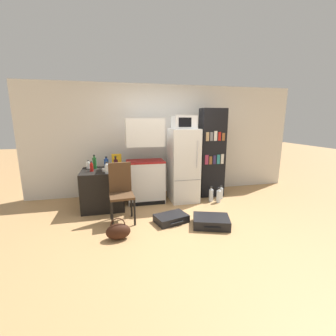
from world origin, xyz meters
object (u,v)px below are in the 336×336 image
at_px(bottle_wine_dark, 116,165).
at_px(chair, 121,188).
at_px(refrigerator, 183,165).
at_px(water_bottle_middle, 219,196).
at_px(suitcase_large_flat, 171,218).
at_px(bottle_ketchup_red, 92,167).
at_px(bookshelf, 212,153).
at_px(microwave, 184,122).
at_px(bottle_clear_short, 107,169).
at_px(bowl, 106,170).
at_px(bottle_green_tall, 95,163).
at_px(suitcase_small_flat, 211,221).
at_px(cereal_box, 117,161).
at_px(kitchen_hutch, 145,165).
at_px(bottle_milk_white, 88,165).
at_px(handbag, 118,231).
at_px(water_bottle_front, 211,195).
at_px(side_table, 103,189).
at_px(bottle_blue_soda, 106,164).
at_px(water_bottle_back, 221,193).

distance_m(bottle_wine_dark, chair, 0.60).
relative_size(refrigerator, water_bottle_middle, 4.69).
relative_size(bottle_wine_dark, suitcase_large_flat, 0.47).
bearing_deg(water_bottle_middle, bottle_ketchup_red, 175.65).
xyz_separation_m(bookshelf, bottle_ketchup_red, (-2.59, -0.30, -0.14)).
distance_m(microwave, bottle_clear_short, 1.82).
relative_size(microwave, bowl, 2.68).
bearing_deg(bottle_green_tall, suitcase_small_flat, -36.69).
xyz_separation_m(bottle_ketchup_red, bottle_green_tall, (0.04, 0.25, 0.04)).
bearing_deg(water_bottle_middle, cereal_box, 170.98).
relative_size(bottle_green_tall, chair, 0.28).
xyz_separation_m(kitchen_hutch, chair, (-0.53, -0.83, -0.21)).
distance_m(refrigerator, chair, 1.55).
relative_size(bottle_milk_white, suitcase_small_flat, 0.24).
xyz_separation_m(chair, handbag, (-0.07, -0.66, -0.47)).
relative_size(handbag, water_bottle_front, 1.07).
distance_m(side_table, bottle_blue_soda, 0.51).
bearing_deg(bottle_ketchup_red, suitcase_large_flat, -33.42).
xyz_separation_m(kitchen_hutch, bottle_wine_dark, (-0.60, -0.31, 0.09)).
relative_size(bottle_blue_soda, water_bottle_back, 0.81).
height_order(refrigerator, bookshelf, bookshelf).
height_order(bottle_clear_short, handbag, bottle_clear_short).
bearing_deg(bottle_green_tall, side_table, -50.34).
bearing_deg(bottle_green_tall, bottle_wine_dark, -39.55).
relative_size(bottle_green_tall, bottle_clear_short, 1.30).
bearing_deg(handbag, bottle_milk_white, 109.15).
bearing_deg(suitcase_large_flat, chair, 144.88).
bearing_deg(bookshelf, suitcase_small_flat, -112.71).
relative_size(chair, suitcase_small_flat, 1.46).
relative_size(refrigerator, handbag, 4.32).
xyz_separation_m(microwave, bowl, (-1.60, -0.16, -0.90)).
relative_size(side_table, suitcase_large_flat, 1.29).
relative_size(cereal_box, suitcase_large_flat, 0.48).
xyz_separation_m(side_table, microwave, (1.69, 0.07, 1.30)).
relative_size(side_table, bottle_blue_soda, 3.22).
xyz_separation_m(bottle_clear_short, cereal_box, (0.18, 0.37, 0.06)).
relative_size(kitchen_hutch, bottle_clear_short, 8.13).
bearing_deg(side_table, bottle_green_tall, 129.66).
height_order(kitchen_hutch, bottle_wine_dark, kitchen_hutch).
distance_m(bookshelf, bottle_clear_short, 2.36).
distance_m(suitcase_small_flat, water_bottle_middle, 1.16).
relative_size(refrigerator, bottle_blue_soda, 6.25).
bearing_deg(refrigerator, bottle_milk_white, 175.71).
height_order(bottle_blue_soda, bottle_ketchup_red, bottle_blue_soda).
distance_m(microwave, chair, 1.89).
height_order(refrigerator, microwave, microwave).
distance_m(bottle_wine_dark, water_bottle_middle, 2.24).
bearing_deg(water_bottle_middle, bookshelf, 87.79).
bearing_deg(refrigerator, bowl, -174.30).
bearing_deg(bottle_clear_short, bottle_green_tall, 117.79).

